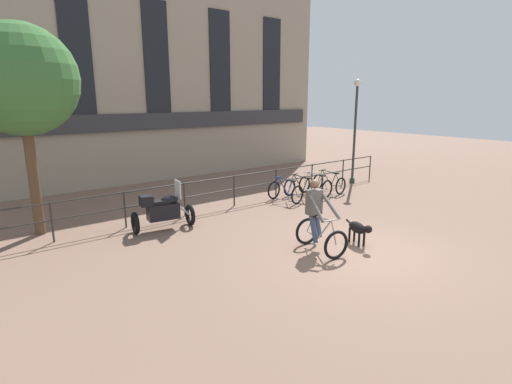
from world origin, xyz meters
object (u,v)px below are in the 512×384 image
Objects in this scene: cyclist_with_bike at (318,219)px; parked_bicycle_mid_right at (315,186)px; dog at (359,229)px; parked_motorcycle at (163,210)px; parked_bicycle_near_lamp at (285,192)px; parked_bicycle_far_end at (329,183)px; street_lamp at (355,126)px; parked_bicycle_mid_left at (301,189)px.

cyclist_with_bike reaches higher than parked_bicycle_mid_right.
parked_bicycle_mid_right is at bearing 53.05° from cyclist_with_bike.
dog is 5.22m from parked_bicycle_mid_right.
parked_motorcycle is 4.76m from parked_bicycle_near_lamp.
street_lamp is at bearing -171.95° from parked_bicycle_far_end.
street_lamp is (6.93, 4.44, 1.66)m from cyclist_with_bike.
dog is 0.82× the size of parked_bicycle_near_lamp.
parked_bicycle_far_end is 0.27× the size of street_lamp.
cyclist_with_bike reaches higher than parked_bicycle_mid_left.
parked_bicycle_mid_left is 4.25m from street_lamp.
dog is 0.23× the size of street_lamp.
parked_motorcycle is 1.47× the size of parked_bicycle_far_end.
parked_bicycle_near_lamp is 4.93m from street_lamp.
parked_bicycle_far_end is (1.52, -0.00, 0.00)m from parked_bicycle_mid_left.
parked_bicycle_far_end is at bearing 171.22° from parked_bicycle_near_lamp.
parked_motorcycle is at bearing -6.59° from parked_bicycle_near_lamp.
street_lamp is (2.91, 0.58, 2.07)m from parked_bicycle_mid_right.
parked_bicycle_mid_left is (5.51, 0.18, -0.20)m from parked_motorcycle.
dog is at bearing 54.64° from parked_bicycle_mid_left.
parked_bicycle_mid_left is 0.28× the size of street_lamp.
dog is (1.04, -0.43, -0.34)m from cyclist_with_bike.
dog is at bearing 49.19° from parked_bicycle_mid_right.
cyclist_with_bike is 0.98× the size of parked_motorcycle.
parked_bicycle_near_lamp is 1.01× the size of parked_bicycle_far_end.
cyclist_with_bike is 5.58m from parked_bicycle_mid_right.
dog is 0.84× the size of parked_bicycle_mid_right.
parked_motorcycle reaches higher than dog.
parked_motorcycle is 1.46× the size of parked_bicycle_mid_left.
street_lamp reaches higher than cyclist_with_bike.
parked_bicycle_near_lamp is 1.01× the size of parked_bicycle_mid_left.
parked_bicycle_near_lamp and parked_bicycle_mid_right have the same top height.
parked_bicycle_mid_left is (3.26, 3.86, -0.41)m from cyclist_with_bike.
cyclist_with_bike reaches higher than parked_bicycle_far_end.
parked_bicycle_mid_left is 1.52m from parked_bicycle_far_end.
street_lamp is (9.18, 0.76, 1.86)m from parked_motorcycle.
street_lamp reaches higher than parked_bicycle_mid_left.
parked_bicycle_mid_right is at bearing 172.02° from parked_bicycle_mid_left.
cyclist_with_bike is 0.39× the size of street_lamp.
parked_motorcycle is 7.04m from parked_bicycle_far_end.
parked_bicycle_mid_left is 1.02× the size of parked_bicycle_mid_right.
parked_bicycle_mid_left is (0.76, -0.00, -0.00)m from parked_bicycle_near_lamp.
parked_bicycle_mid_right is (4.02, 3.86, -0.41)m from cyclist_with_bike.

